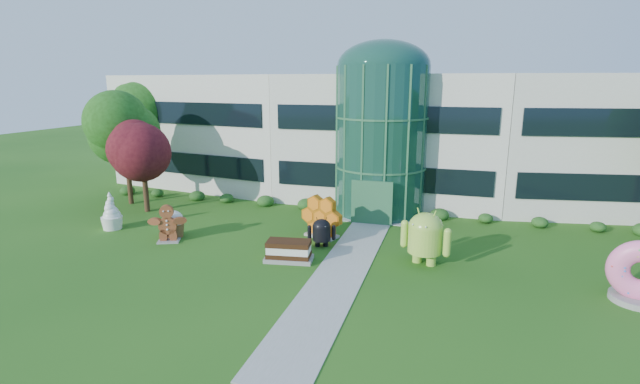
% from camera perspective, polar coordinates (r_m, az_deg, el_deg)
% --- Properties ---
extents(ground, '(140.00, 140.00, 0.00)m').
position_cam_1_polar(ground, '(21.39, 1.98, -10.86)').
color(ground, '#215114').
rests_on(ground, ground).
extents(building, '(46.00, 15.00, 9.30)m').
position_cam_1_polar(building, '(37.44, 8.98, 6.91)').
color(building, beige).
rests_on(building, ground).
extents(atrium, '(6.00, 6.00, 9.80)m').
position_cam_1_polar(atrium, '(31.51, 7.54, 6.21)').
color(atrium, '#194738').
rests_on(atrium, ground).
extents(walkway, '(2.40, 20.00, 0.04)m').
position_cam_1_polar(walkway, '(23.17, 3.23, -8.85)').
color(walkway, '#9E9E93').
rests_on(walkway, ground).
extents(tree_red, '(4.00, 4.00, 6.00)m').
position_cam_1_polar(tree_red, '(33.80, -20.87, 2.67)').
color(tree_red, '#3F0C14').
rests_on(tree_red, ground).
extents(trees_backdrop, '(52.00, 8.00, 8.40)m').
position_cam_1_polar(trees_backdrop, '(32.58, 7.78, 5.20)').
color(trees_backdrop, '#1D4912').
rests_on(trees_backdrop, ground).
extents(android_green, '(3.17, 2.63, 3.07)m').
position_cam_1_polar(android_green, '(23.31, 12.84, -5.08)').
color(android_green, '#A0D042').
rests_on(android_green, ground).
extents(android_black, '(1.84, 1.48, 1.82)m').
position_cam_1_polar(android_black, '(25.29, 0.19, -4.75)').
color(android_black, black).
rests_on(android_black, ground).
extents(gingerbread, '(2.52, 1.74, 2.17)m').
position_cam_1_polar(gingerbread, '(27.30, -18.27, -3.68)').
color(gingerbread, brown).
rests_on(gingerbread, ground).
extents(ice_cream_sandwich, '(2.53, 1.52, 1.06)m').
position_cam_1_polar(ice_cream_sandwich, '(23.46, -3.87, -7.23)').
color(ice_cream_sandwich, black).
rests_on(ice_cream_sandwich, ground).
extents(honeycomb, '(2.98, 1.86, 2.21)m').
position_cam_1_polar(honeycomb, '(26.75, 0.20, -3.28)').
color(honeycomb, orange).
rests_on(honeycomb, ground).
extents(froyo, '(1.36, 1.36, 2.31)m').
position_cam_1_polar(froyo, '(30.90, -24.34, -2.11)').
color(froyo, white).
rests_on(froyo, ground).
extents(cupcake, '(1.74, 1.74, 1.59)m').
position_cam_1_polar(cupcake, '(28.14, -17.62, -3.75)').
color(cupcake, white).
rests_on(cupcake, ground).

